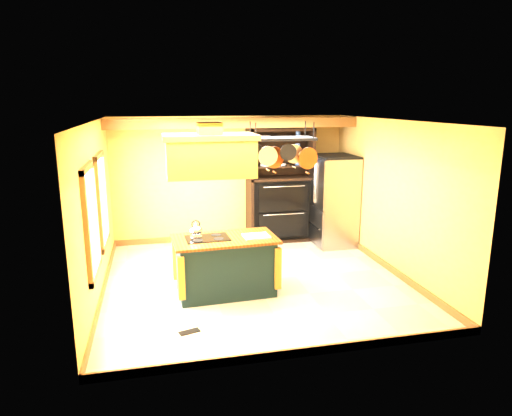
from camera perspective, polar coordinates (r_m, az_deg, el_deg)
name	(u,v)px	position (r m, az deg, el deg)	size (l,w,h in m)	color
floor	(255,280)	(7.95, -0.18, -8.99)	(5.00, 5.00, 0.00)	beige
ceiling	(254,121)	(7.37, -0.20, 10.84)	(5.00, 5.00, 0.00)	white
wall_back	(230,179)	(9.96, -3.29, 3.63)	(5.00, 0.02, 2.70)	#DFAA51
wall_front	(302,251)	(5.22, 5.75, -5.36)	(5.00, 0.02, 2.70)	#DFAA51
wall_left	(96,211)	(7.43, -19.36, -0.41)	(0.02, 5.00, 2.70)	#DFAA51
wall_right	(392,197)	(8.43, 16.65, 1.33)	(0.02, 5.00, 2.70)	#DFAA51
ceiling_beam	(236,123)	(9.04, -2.55, 10.57)	(5.00, 0.15, 0.20)	olive
window_near	(92,221)	(6.65, -19.85, -1.57)	(0.06, 1.06, 1.56)	olive
window_far	(102,200)	(8.00, -18.67, 0.94)	(0.06, 1.06, 1.56)	olive
kitchen_island	(225,265)	(7.31, -3.88, -7.11)	(1.66, 0.98, 1.11)	black
range_hood	(210,154)	(6.87, -5.75, 6.75)	(1.38, 0.78, 0.80)	#BD7B2F
pot_rack	(282,147)	(7.08, 3.29, 7.64)	(1.09, 0.50, 0.72)	black
refrigerator	(333,202)	(9.80, 9.64, 0.69)	(0.81, 0.96, 1.87)	gray
hutch	(279,198)	(10.00, 2.90, 1.26)	(1.39, 0.63, 2.46)	black
floor_register	(189,332)	(6.37, -8.32, -15.05)	(0.28, 0.12, 0.01)	black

